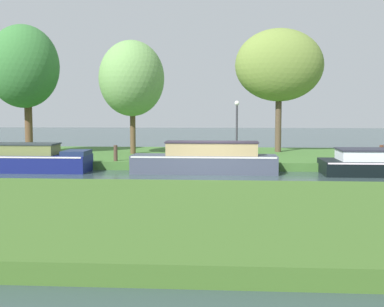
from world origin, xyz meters
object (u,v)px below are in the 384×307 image
navy_cruiser (5,158)px  slate_barge (206,160)px  lamp_post (237,123)px  mooring_post_near (116,153)px  mooring_post_far (381,154)px  willow_tree_right (279,65)px  willow_tree_centre (132,79)px  willow_tree_left (23,67)px  black_narrowboat (379,163)px

navy_cruiser → slate_barge: bearing=0.0°
lamp_post → slate_barge: bearing=-122.8°
navy_cruiser → mooring_post_near: bearing=14.0°
mooring_post_near → mooring_post_far: (12.73, 0.00, 0.03)m
mooring_post_far → willow_tree_right: bearing=125.4°
willow_tree_right → mooring_post_near: bearing=-144.8°
willow_tree_centre → lamp_post: bearing=-27.8°
willow_tree_left → willow_tree_right: (14.41, 2.55, 0.22)m
slate_barge → mooring_post_far: 8.34m
willow_tree_left → lamp_post: (11.86, -2.44, -3.03)m
lamp_post → navy_cruiser: bearing=-168.4°
slate_barge → black_narrowboat: (7.78, 0.00, -0.10)m
willow_tree_right → mooring_post_far: willow_tree_right is taller
willow_tree_left → willow_tree_centre: 6.06m
slate_barge → navy_cruiser: 9.49m
willow_tree_right → mooring_post_far: bearing=-54.6°
lamp_post → willow_tree_right: bearing=62.9°
mooring_post_near → mooring_post_far: mooring_post_far is taller
slate_barge → mooring_post_far: slate_barge is taller
slate_barge → willow_tree_centre: willow_tree_centre is taller
black_narrowboat → mooring_post_far: (0.47, 1.25, 0.30)m
navy_cruiser → willow_tree_centre: willow_tree_centre is taller
willow_tree_left → willow_tree_centre: willow_tree_left is taller
slate_barge → navy_cruiser: navy_cruiser is taller
willow_tree_right → lamp_post: bearing=-117.1°
navy_cruiser → willow_tree_left: willow_tree_left is taller
willow_tree_right → mooring_post_far: size_ratio=8.60×
black_narrowboat → willow_tree_right: (-3.78, 7.23, 4.98)m
navy_cruiser → mooring_post_far: (17.73, 1.25, 0.20)m
willow_tree_centre → willow_tree_right: bearing=12.7°
black_narrowboat → navy_cruiser: bearing=180.0°
black_narrowboat → mooring_post_near: 12.33m
navy_cruiser → mooring_post_far: size_ratio=9.44×
black_narrowboat → willow_tree_left: 19.38m
willow_tree_left → navy_cruiser: bearing=-78.8°
willow_tree_right → willow_tree_centre: bearing=-167.3°
black_narrowboat → willow_tree_centre: size_ratio=0.75×
slate_barge → mooring_post_near: slate_barge is taller
slate_barge → mooring_post_near: (-4.48, 1.25, 0.17)m
willow_tree_right → black_narrowboat: bearing=-62.4°
willow_tree_left → slate_barge: bearing=-24.2°
willow_tree_centre → lamp_post: size_ratio=2.17×
black_narrowboat → lamp_post: 6.94m
willow_tree_centre → mooring_post_far: 13.85m
slate_barge → navy_cruiser: size_ratio=0.83×
navy_cruiser → mooring_post_near: (5.00, 1.25, 0.16)m
willow_tree_right → lamp_post: (-2.56, -4.99, -3.25)m
mooring_post_near → lamp_post: bearing=9.5°
willow_tree_right → mooring_post_far: 8.71m
willow_tree_right → lamp_post: willow_tree_right is taller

